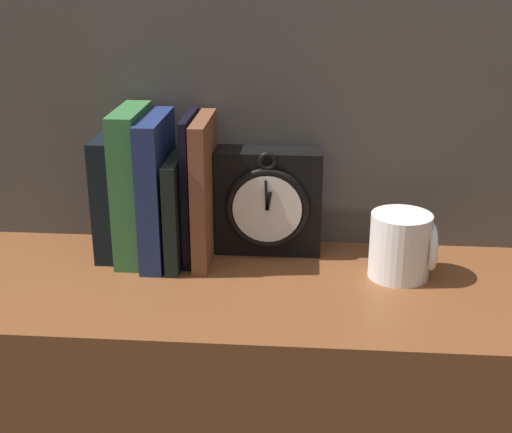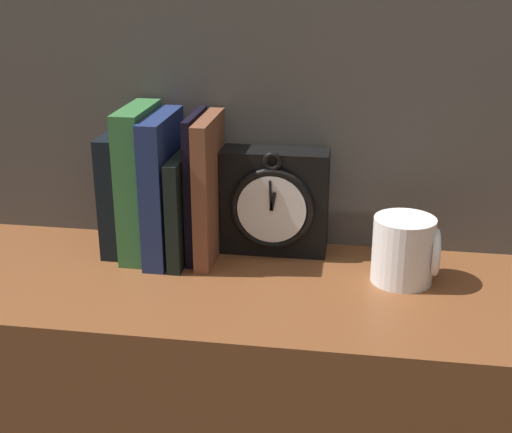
# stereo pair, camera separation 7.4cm
# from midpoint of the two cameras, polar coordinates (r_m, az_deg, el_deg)

# --- Properties ---
(clock) EXTENTS (0.18, 0.08, 0.18)m
(clock) POSITION_cam_midpoint_polar(r_m,az_deg,el_deg) (1.18, -0.77, 1.16)
(clock) COLOR black
(clock) RESTS_ON bookshelf
(book_slot0_black) EXTENTS (0.04, 0.12, 0.20)m
(book_slot0_black) POSITION_cam_midpoint_polar(r_m,az_deg,el_deg) (1.20, -13.20, 1.63)
(book_slot0_black) COLOR black
(book_slot0_black) RESTS_ON bookshelf
(book_slot1_green) EXTENTS (0.04, 0.14, 0.25)m
(book_slot1_green) POSITION_cam_midpoint_polar(r_m,az_deg,el_deg) (1.18, -11.58, 2.49)
(book_slot1_green) COLOR #316B36
(book_slot1_green) RESTS_ON bookshelf
(book_slot2_navy) EXTENTS (0.04, 0.16, 0.24)m
(book_slot2_navy) POSITION_cam_midpoint_polar(r_m,az_deg,el_deg) (1.16, -9.73, 2.12)
(book_slot2_navy) COLOR navy
(book_slot2_navy) RESTS_ON bookshelf
(book_slot3_black) EXTENTS (0.02, 0.16, 0.18)m
(book_slot3_black) POSITION_cam_midpoint_polar(r_m,az_deg,el_deg) (1.16, -8.04, 0.67)
(book_slot3_black) COLOR black
(book_slot3_black) RESTS_ON bookshelf
(book_slot4_black) EXTENTS (0.01, 0.13, 0.24)m
(book_slot4_black) POSITION_cam_midpoint_polar(r_m,az_deg,el_deg) (1.16, -7.06, 2.30)
(book_slot4_black) COLOR black
(book_slot4_black) RESTS_ON bookshelf
(book_slot5_brown) EXTENTS (0.02, 0.15, 0.24)m
(book_slot5_brown) POSITION_cam_midpoint_polar(r_m,az_deg,el_deg) (1.15, -6.00, 2.08)
(book_slot5_brown) COLOR brown
(book_slot5_brown) RESTS_ON bookshelf
(mug) EXTENTS (0.10, 0.09, 0.10)m
(mug) POSITION_cam_midpoint_polar(r_m,az_deg,el_deg) (1.12, 9.76, -2.35)
(mug) COLOR white
(mug) RESTS_ON bookshelf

